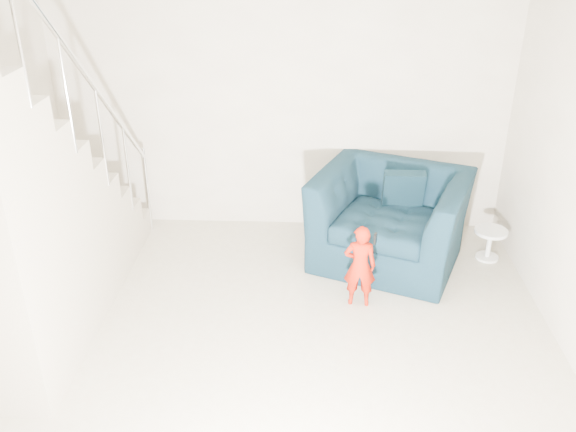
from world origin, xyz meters
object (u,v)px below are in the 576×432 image
object	(u,v)px
toddler	(360,266)
side_table	(490,239)
armchair	(390,219)
staircase	(23,235)

from	to	relation	value
toddler	side_table	distance (m)	1.71
armchair	toddler	world-z (taller)	armchair
side_table	staircase	size ratio (longest dim) A/B	0.09
staircase	toddler	bearing A→B (deg)	10.71
armchair	toddler	size ratio (longest dim) A/B	1.80
toddler	staircase	xyz separation A→B (m)	(-2.81, -0.53, 0.54)
toddler	armchair	bearing A→B (deg)	-109.60
toddler	staircase	size ratio (longest dim) A/B	0.23
toddler	staircase	bearing A→B (deg)	14.03
side_table	armchair	bearing A→B (deg)	-177.01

